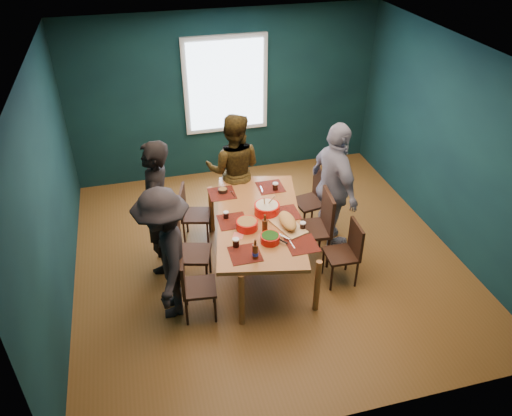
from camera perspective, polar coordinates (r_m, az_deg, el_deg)
The scene contains 26 objects.
room at distance 6.24m, azimuth 0.69°, elevation 5.75°, with size 5.01×5.01×2.71m.
dining_table at distance 6.22m, azimuth 0.34°, elevation -1.63°, with size 1.42×2.20×0.77m.
chair_left_far at distance 6.88m, azimuth -7.55°, elevation -0.26°, with size 0.46×0.46×0.83m.
chair_left_mid at distance 6.14m, azimuth -8.03°, elevation -4.57°, with size 0.50×0.50×0.90m.
chair_left_near at distance 5.71m, azimuth -7.36°, elevation -8.46°, with size 0.42×0.42×0.83m.
chair_right_far at distance 7.12m, azimuth 6.74°, elevation 1.41°, with size 0.47×0.47×0.89m.
chair_right_mid at distance 6.45m, azimuth 7.17°, elevation -1.66°, with size 0.50×0.50×1.01m.
chair_right_near at distance 6.24m, azimuth 10.45°, elevation -4.58°, with size 0.39×0.39×0.84m.
person_far_left at distance 6.24m, azimuth -11.23°, elevation -0.04°, with size 0.65×0.43×1.79m, color black.
person_back at distance 7.07m, azimuth -2.55°, elevation 4.36°, with size 0.82×0.64×1.68m, color black.
person_right at distance 6.60m, azimuth 8.93°, elevation 2.30°, with size 1.05×0.44×1.80m, color white.
person_near_left at distance 5.60m, azimuth -10.31°, elevation -5.28°, with size 1.06×0.61×1.64m, color black.
bowl_salad at distance 5.95m, azimuth -1.04°, elevation -1.89°, with size 0.26×0.26×0.11m.
bowl_dumpling at distance 6.21m, azimuth 1.25°, elevation -0.06°, with size 0.32×0.32×0.30m.
bowl_herbs at distance 5.74m, azimuth 1.62°, elevation -3.48°, with size 0.22×0.22×0.10m.
cutting_board at distance 5.99m, azimuth 3.62°, elevation -1.61°, with size 0.41×0.65×0.14m.
small_bowl at distance 6.67m, azimuth -3.82°, elevation 2.03°, with size 0.13×0.13×0.05m.
beer_bottle_a at distance 5.48m, azimuth -0.09°, elevation -4.99°, with size 0.07×0.07×0.25m.
beer_bottle_b at distance 5.85m, azimuth 1.02°, elevation -2.06°, with size 0.07×0.07×0.26m.
cola_glass_a at distance 5.67m, azimuth -2.31°, elevation -3.95°, with size 0.08×0.08×0.11m.
cola_glass_b at distance 5.96m, azimuth 5.36°, elevation -2.01°, with size 0.07×0.07×0.10m.
cola_glass_c at distance 6.70m, azimuth 2.22°, elevation 2.51°, with size 0.08×0.08×0.11m.
cola_glass_d at distance 6.14m, azimuth -3.45°, elevation -0.77°, with size 0.07×0.07×0.09m.
napkin_a at distance 6.34m, azimuth 3.17°, elevation -0.06°, with size 0.14×0.14×0.00m, color #E46C60.
napkin_b at distance 5.87m, azimuth -2.05°, elevation -3.18°, with size 0.12×0.12×0.00m, color #E46C60.
napkin_c at distance 5.70m, azimuth 5.42°, elevation -4.58°, with size 0.14×0.14×0.00m, color #E46C60.
Camera 1 is at (-1.46, -5.06, 4.28)m, focal length 35.00 mm.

